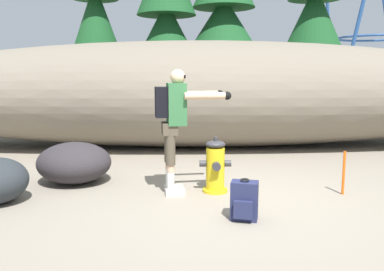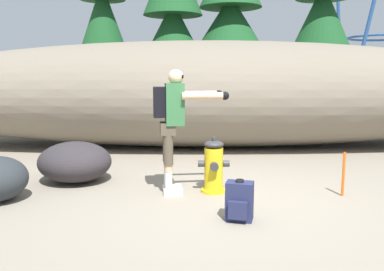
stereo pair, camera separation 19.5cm
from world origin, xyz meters
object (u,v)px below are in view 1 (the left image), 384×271
(utility_worker, at_px, (176,116))
(spare_backpack, at_px, (244,201))
(boulder_large, at_px, (74,163))
(fire_hydrant, at_px, (215,167))
(survey_stake, at_px, (344,173))

(utility_worker, distance_m, spare_backpack, 1.54)
(spare_backpack, height_order, boulder_large, boulder_large)
(spare_backpack, bearing_deg, boulder_large, -110.45)
(fire_hydrant, height_order, utility_worker, utility_worker)
(fire_hydrant, relative_size, boulder_large, 0.69)
(utility_worker, bearing_deg, fire_hydrant, -0.38)
(utility_worker, bearing_deg, survey_stake, -9.94)
(utility_worker, height_order, boulder_large, utility_worker)
(fire_hydrant, xyz_separation_m, utility_worker, (-0.55, -0.06, 0.72))
(utility_worker, bearing_deg, boulder_large, 151.25)
(fire_hydrant, distance_m, utility_worker, 0.91)
(boulder_large, relative_size, survey_stake, 1.87)
(boulder_large, xyz_separation_m, survey_stake, (3.82, -0.73, -0.01))
(fire_hydrant, distance_m, spare_backpack, 1.11)
(fire_hydrant, bearing_deg, survey_stake, -5.97)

